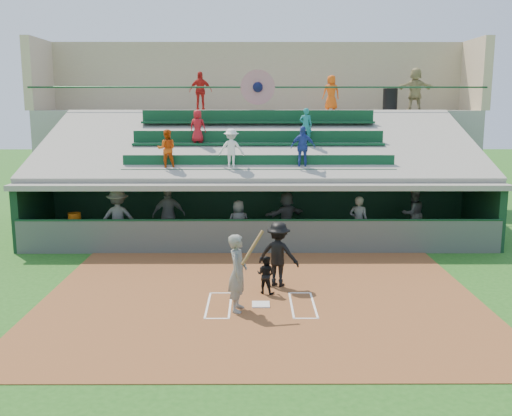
{
  "coord_description": "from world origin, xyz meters",
  "views": [
    {
      "loc": [
        -0.17,
        -13.29,
        4.85
      ],
      "look_at": [
        -0.11,
        3.5,
        1.8
      ],
      "focal_mm": 40.0,
      "sensor_mm": 36.0,
      "label": 1
    }
  ],
  "objects_px": {
    "catcher": "(266,275)",
    "batter_at_plate": "(238,273)",
    "trash_bin": "(390,99)",
    "home_plate": "(261,304)",
    "water_cooler": "(75,219)",
    "white_table": "(76,235)"
  },
  "relations": [
    {
      "from": "home_plate",
      "to": "catcher",
      "type": "height_order",
      "value": "catcher"
    },
    {
      "from": "home_plate",
      "to": "trash_bin",
      "type": "xyz_separation_m",
      "value": [
        6.04,
        13.1,
        5.05
      ]
    },
    {
      "from": "home_plate",
      "to": "white_table",
      "type": "xyz_separation_m",
      "value": [
        -6.33,
        5.98,
        0.37
      ]
    },
    {
      "from": "home_plate",
      "to": "white_table",
      "type": "relative_size",
      "value": 0.52
    },
    {
      "from": "home_plate",
      "to": "batter_at_plate",
      "type": "height_order",
      "value": "batter_at_plate"
    },
    {
      "from": "home_plate",
      "to": "batter_at_plate",
      "type": "distance_m",
      "value": 1.13
    },
    {
      "from": "catcher",
      "to": "water_cooler",
      "type": "relative_size",
      "value": 2.3
    },
    {
      "from": "batter_at_plate",
      "to": "white_table",
      "type": "height_order",
      "value": "batter_at_plate"
    },
    {
      "from": "water_cooler",
      "to": "batter_at_plate",
      "type": "bearing_deg",
      "value": -47.27
    },
    {
      "from": "batter_at_plate",
      "to": "home_plate",
      "type": "bearing_deg",
      "value": 33.23
    },
    {
      "from": "catcher",
      "to": "trash_bin",
      "type": "distance_m",
      "value": 14.31
    },
    {
      "from": "batter_at_plate",
      "to": "catcher",
      "type": "relative_size",
      "value": 1.95
    },
    {
      "from": "batter_at_plate",
      "to": "water_cooler",
      "type": "relative_size",
      "value": 4.49
    },
    {
      "from": "batter_at_plate",
      "to": "trash_bin",
      "type": "xyz_separation_m",
      "value": [
        6.59,
        13.46,
        4.14
      ]
    },
    {
      "from": "catcher",
      "to": "batter_at_plate",
      "type": "bearing_deg",
      "value": 85.04
    },
    {
      "from": "catcher",
      "to": "water_cooler",
      "type": "height_order",
      "value": "water_cooler"
    },
    {
      "from": "home_plate",
      "to": "catcher",
      "type": "bearing_deg",
      "value": 81.48
    },
    {
      "from": "catcher",
      "to": "water_cooler",
      "type": "bearing_deg",
      "value": -14.21
    },
    {
      "from": "water_cooler",
      "to": "trash_bin",
      "type": "height_order",
      "value": "trash_bin"
    },
    {
      "from": "trash_bin",
      "to": "catcher",
      "type": "bearing_deg",
      "value": -115.83
    },
    {
      "from": "home_plate",
      "to": "water_cooler",
      "type": "relative_size",
      "value": 0.99
    },
    {
      "from": "water_cooler",
      "to": "white_table",
      "type": "bearing_deg",
      "value": 84.87
    }
  ]
}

